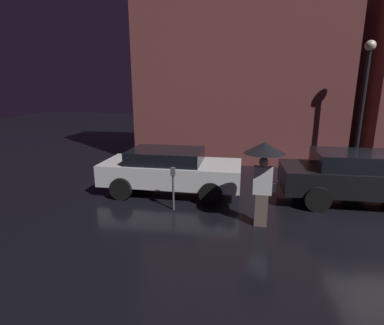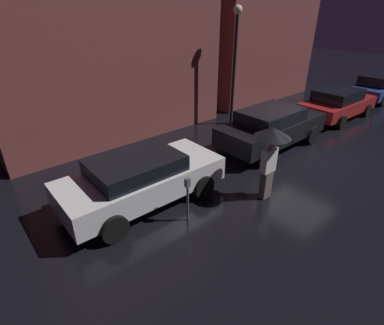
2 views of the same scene
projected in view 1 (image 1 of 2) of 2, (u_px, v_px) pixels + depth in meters
The scene contains 6 objects.
building_facade_left at pixel (240, 45), 13.27m from camera, with size 9.08×3.00×10.28m.
parked_car_white at pixel (170, 169), 9.64m from camera, with size 4.43×2.06×1.41m.
parked_car_black at pixel (362, 176), 8.74m from camera, with size 4.61×2.01×1.51m.
pedestrian_with_umbrella at pixel (264, 163), 7.06m from camera, with size 0.97×0.97×2.10m.
parking_meter at pixel (173, 184), 8.21m from camera, with size 0.12×0.10×1.22m.
street_lamp_near at pixel (364, 93), 10.68m from camera, with size 0.36×0.36×4.90m.
Camera 1 is at (-4.04, -7.80, 3.34)m, focal length 28.00 mm.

